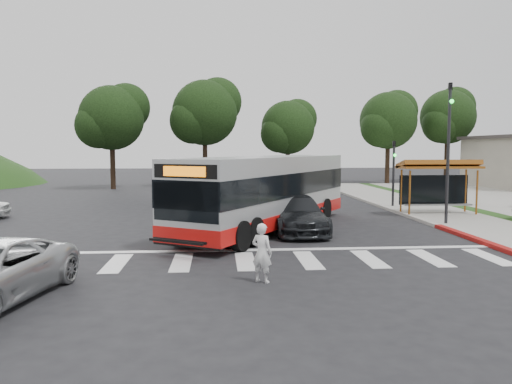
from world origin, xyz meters
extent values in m
plane|color=black|center=(0.00, 0.00, 0.00)|extent=(140.00, 140.00, 0.00)
cube|color=gray|center=(11.00, 8.00, 0.06)|extent=(4.00, 40.00, 0.12)
cube|color=#9E9991|center=(9.00, 8.00, 0.07)|extent=(0.30, 40.00, 0.15)
cube|color=maroon|center=(9.00, -2.00, 0.08)|extent=(0.32, 6.00, 0.15)
cube|color=silver|center=(0.00, -5.00, 0.01)|extent=(18.00, 2.60, 0.01)
cylinder|color=brown|center=(9.00, 4.40, 1.27)|extent=(0.10, 0.10, 2.30)
cylinder|color=brown|center=(12.60, 4.40, 1.27)|extent=(0.10, 0.10, 2.30)
cylinder|color=brown|center=(9.00, 5.60, 1.27)|extent=(0.10, 0.10, 2.30)
cylinder|color=brown|center=(12.60, 5.60, 1.27)|extent=(0.10, 0.10, 2.30)
cube|color=brown|center=(10.80, 5.00, 2.57)|extent=(4.20, 1.60, 0.12)
cube|color=brown|center=(10.80, 5.05, 2.72)|extent=(4.20, 1.32, 0.51)
cube|color=black|center=(10.80, 5.60, 1.32)|extent=(3.80, 0.06, 1.60)
cube|color=gray|center=(10.80, 5.00, 0.57)|extent=(3.60, 0.40, 0.08)
cylinder|color=black|center=(9.60, 1.50, 3.25)|extent=(0.14, 0.14, 6.50)
imported|color=black|center=(9.60, 1.50, 6.00)|extent=(0.16, 0.20, 1.00)
sphere|color=#19E533|center=(9.60, 1.32, 5.65)|extent=(0.18, 0.18, 0.18)
cylinder|color=black|center=(9.60, 8.50, 2.00)|extent=(0.14, 0.14, 4.00)
imported|color=black|center=(9.60, 8.50, 3.50)|extent=(0.16, 0.20, 1.00)
sphere|color=#19E533|center=(9.60, 8.32, 3.15)|extent=(0.18, 0.18, 0.18)
cylinder|color=black|center=(16.00, 28.00, 2.30)|extent=(0.44, 0.44, 4.40)
sphere|color=black|center=(16.00, 28.00, 6.30)|extent=(5.60, 5.60, 5.60)
sphere|color=black|center=(17.12, 28.84, 7.30)|extent=(4.20, 4.20, 4.20)
sphere|color=black|center=(15.02, 27.30, 5.60)|extent=(3.92, 3.92, 3.92)
cylinder|color=black|center=(23.00, 30.00, 2.42)|extent=(0.44, 0.44, 4.84)
sphere|color=black|center=(23.00, 30.00, 6.82)|extent=(5.60, 5.60, 5.60)
sphere|color=black|center=(24.12, 30.84, 7.92)|extent=(4.20, 4.20, 4.20)
sphere|color=black|center=(22.02, 29.30, 6.05)|extent=(3.92, 3.92, 3.92)
cylinder|color=black|center=(-2.00, 26.00, 2.42)|extent=(0.44, 0.44, 4.84)
sphere|color=black|center=(-2.00, 26.00, 6.82)|extent=(6.00, 6.00, 6.00)
sphere|color=black|center=(-0.80, 26.90, 7.92)|extent=(4.50, 4.50, 4.50)
sphere|color=black|center=(-3.05, 25.25, 6.05)|extent=(4.20, 4.20, 4.20)
cylinder|color=black|center=(6.00, 28.00, 1.98)|extent=(0.44, 0.44, 3.96)
sphere|color=black|center=(6.00, 28.00, 5.58)|extent=(5.20, 5.20, 5.20)
sphere|color=black|center=(7.04, 28.78, 6.48)|extent=(3.90, 3.90, 3.90)
sphere|color=black|center=(5.09, 27.35, 4.95)|extent=(3.64, 3.64, 3.64)
cylinder|color=black|center=(-10.00, 24.00, 2.20)|extent=(0.44, 0.44, 4.40)
sphere|color=black|center=(-10.00, 24.00, 6.20)|extent=(5.60, 5.60, 5.60)
sphere|color=black|center=(-8.88, 24.84, 7.20)|extent=(4.20, 4.20, 4.20)
sphere|color=black|center=(-10.98, 23.30, 5.50)|extent=(3.92, 3.92, 3.92)
imported|color=white|center=(0.30, -7.50, 0.79)|extent=(0.69, 0.64, 1.59)
imported|color=black|center=(2.50, 0.40, 0.77)|extent=(2.17, 5.31, 1.54)
camera|label=1|loc=(-0.86, -20.46, 3.55)|focal=35.00mm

